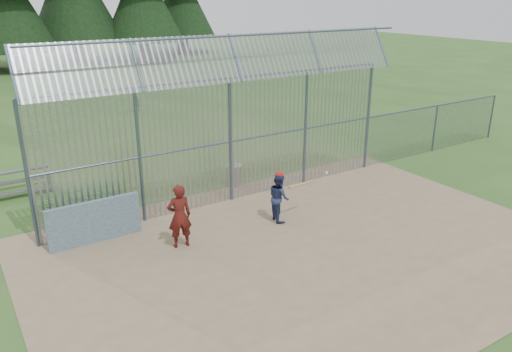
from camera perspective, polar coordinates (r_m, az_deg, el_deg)
ground at (r=13.88m, az=4.50°, el=-7.46°), size 120.00×120.00×0.00m
dirt_infield at (r=13.53m, az=5.78°, el=-8.24°), size 14.00×10.00×0.02m
dugout_wall at (r=14.21m, az=-17.94°, el=-4.98°), size 2.50×0.12×1.20m
batter at (r=14.77m, az=2.64°, el=-2.44°), size 0.68×0.80×1.45m
onlooker at (r=13.33m, az=-8.74°, el=-4.55°), size 0.70×0.53×1.76m
bg_kid_seated at (r=29.62m, az=-13.41°, el=8.04°), size 0.56×0.27×0.92m
batting_gear at (r=14.63m, az=3.50°, el=-0.15°), size 1.73×0.43×0.56m
trash_can at (r=17.64m, az=-2.52°, el=0.13°), size 0.56×0.56×0.82m
bleacher at (r=18.63m, az=-26.91°, el=-0.93°), size 3.00×0.95×0.72m
backstop_fence at (r=16.64m, az=2.60°, el=6.03°), size 20.09×0.81×5.30m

